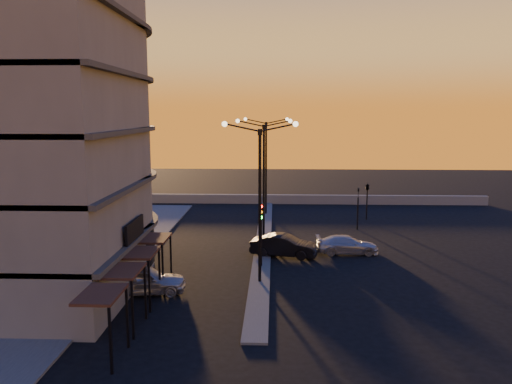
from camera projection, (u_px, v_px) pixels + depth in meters
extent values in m
plane|color=black|center=(260.00, 283.00, 29.54)|extent=(120.00, 120.00, 0.00)
cube|color=#52524F|center=(107.00, 260.00, 33.87)|extent=(5.00, 40.00, 0.12)
cube|color=#52524F|center=(264.00, 239.00, 39.39)|extent=(1.20, 36.00, 0.12)
cube|color=slate|center=(285.00, 199.00, 55.04)|extent=(44.00, 0.50, 1.00)
cylinder|color=slate|center=(29.00, 70.00, 30.05)|extent=(14.00, 14.00, 25.00)
cylinder|color=black|center=(42.00, 246.00, 31.78)|extent=(14.16, 14.16, 2.40)
cube|color=black|center=(135.00, 231.00, 27.25)|extent=(0.15, 3.20, 1.20)
cylinder|color=black|center=(260.00, 209.00, 28.82)|extent=(0.18, 0.18, 9.00)
cube|color=black|center=(260.00, 132.00, 28.13)|extent=(0.25, 0.25, 0.35)
sphere|color=#FFE5B2|center=(225.00, 124.00, 28.13)|extent=(0.32, 0.32, 0.32)
sphere|color=#FFE5B2|center=(296.00, 124.00, 27.98)|extent=(0.32, 0.32, 0.32)
cylinder|color=black|center=(264.00, 184.00, 38.69)|extent=(0.18, 0.18, 9.00)
cube|color=black|center=(264.00, 127.00, 37.99)|extent=(0.25, 0.25, 0.35)
sphere|color=#FFE5B2|center=(238.00, 121.00, 38.00)|extent=(0.32, 0.32, 0.32)
sphere|color=#FFE5B2|center=(290.00, 121.00, 37.85)|extent=(0.32, 0.32, 0.32)
cylinder|color=black|center=(266.00, 169.00, 48.56)|extent=(0.18, 0.18, 9.00)
cube|color=black|center=(266.00, 124.00, 47.86)|extent=(0.25, 0.25, 0.35)
sphere|color=#FFE5B2|center=(245.00, 119.00, 47.86)|extent=(0.32, 0.32, 0.32)
sphere|color=#FFE5B2|center=(287.00, 119.00, 47.71)|extent=(0.32, 0.32, 0.32)
cylinder|color=black|center=(261.00, 244.00, 32.24)|extent=(0.12, 0.12, 3.20)
cube|color=black|center=(261.00, 212.00, 31.73)|extent=(0.28, 0.16, 1.00)
sphere|color=#FF0C05|center=(261.00, 207.00, 31.57)|extent=(0.20, 0.20, 0.20)
sphere|color=orange|center=(261.00, 212.00, 31.63)|extent=(0.20, 0.20, 0.20)
sphere|color=#0CFF26|center=(261.00, 217.00, 31.68)|extent=(0.20, 0.20, 0.20)
cylinder|color=black|center=(358.00, 213.00, 42.83)|extent=(0.12, 0.12, 2.80)
imported|color=black|center=(358.00, 193.00, 42.55)|extent=(0.13, 0.16, 0.80)
cylinder|color=black|center=(367.00, 205.00, 46.72)|extent=(0.12, 0.12, 2.80)
imported|color=black|center=(367.00, 186.00, 46.44)|extent=(0.42, 1.99, 0.80)
imported|color=#ADAEB5|center=(145.00, 280.00, 27.73)|extent=(4.76, 2.42, 1.55)
imported|color=black|center=(284.00, 246.00, 34.90)|extent=(4.89, 2.59, 1.53)
imported|color=#B6B7BE|center=(347.00, 245.00, 35.62)|extent=(4.48, 1.95, 1.28)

